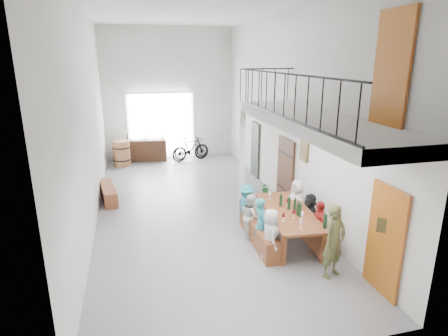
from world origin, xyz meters
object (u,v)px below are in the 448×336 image
object	(u,v)px
host_standing	(334,241)
bicycle_near	(191,148)
tasting_table	(288,214)
serving_counter	(146,150)
bench_inner	(259,232)
side_bench	(108,193)
oak_barrel	(122,153)

from	to	relation	value
host_standing	bicycle_near	distance (m)	9.90
tasting_table	bicycle_near	world-z (taller)	bicycle_near
serving_counter	bicycle_near	distance (m)	1.94
serving_counter	host_standing	bearing A→B (deg)	-64.46
bench_inner	host_standing	bearing A→B (deg)	-58.52
side_bench	oak_barrel	distance (m)	3.93
bench_inner	oak_barrel	size ratio (longest dim) A/B	2.19
side_bench	host_standing	world-z (taller)	host_standing
bench_inner	side_bench	bearing A→B (deg)	135.72
serving_counter	bicycle_near	size ratio (longest dim) A/B	1.05
serving_counter	host_standing	world-z (taller)	host_standing
oak_barrel	tasting_table	bearing A→B (deg)	-63.09
serving_counter	host_standing	distance (m)	10.37
oak_barrel	bicycle_near	size ratio (longest dim) A/B	0.62
oak_barrel	serving_counter	xyz separation A→B (m)	(1.00, 0.50, -0.05)
oak_barrel	host_standing	distance (m)	10.26
tasting_table	bench_inner	distance (m)	0.84
bench_inner	host_standing	world-z (taller)	host_standing
oak_barrel	bicycle_near	distance (m)	2.97
side_bench	host_standing	xyz separation A→B (m)	(4.59, -5.46, 0.54)
side_bench	bicycle_near	distance (m)	5.48
oak_barrel	bicycle_near	world-z (taller)	oak_barrel
tasting_table	bicycle_near	distance (m)	8.26
bicycle_near	oak_barrel	bearing A→B (deg)	79.33
host_standing	tasting_table	bearing A→B (deg)	75.74
bench_inner	side_bench	distance (m)	5.20
oak_barrel	host_standing	bearing A→B (deg)	-65.82
side_bench	oak_barrel	xyz separation A→B (m)	(0.38, 3.90, 0.28)
bench_inner	serving_counter	bearing A→B (deg)	107.08
tasting_table	host_standing	xyz separation A→B (m)	(0.27, -1.62, 0.07)
bench_inner	serving_counter	xyz separation A→B (m)	(-2.23, 8.15, 0.20)
bench_inner	bicycle_near	distance (m)	8.11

